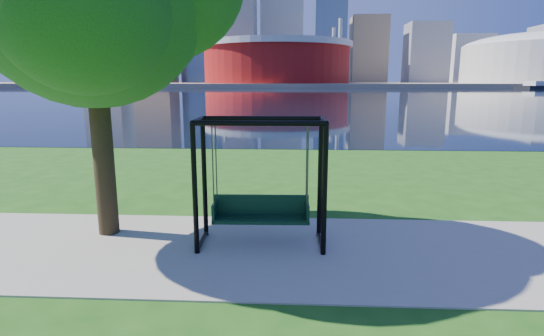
{
  "coord_description": "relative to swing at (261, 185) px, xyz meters",
  "views": [
    {
      "loc": [
        0.34,
        -8.25,
        3.26
      ],
      "look_at": [
        -0.1,
        0.0,
        1.56
      ],
      "focal_mm": 28.0,
      "sensor_mm": 36.0,
      "label": 1
    }
  ],
  "objects": [
    {
      "name": "ground",
      "position": [
        0.31,
        0.16,
        -1.24
      ],
      "size": [
        900.0,
        900.0,
        0.0
      ],
      "primitive_type": "plane",
      "color": "#1E5114",
      "rests_on": "ground"
    },
    {
      "name": "river",
      "position": [
        0.31,
        102.16,
        -1.23
      ],
      "size": [
        900.0,
        180.0,
        0.02
      ],
      "primitive_type": "cube",
      "color": "black",
      "rests_on": "ground"
    },
    {
      "name": "stadium",
      "position": [
        -9.69,
        235.16,
        12.99
      ],
      "size": [
        83.0,
        83.0,
        32.0
      ],
      "color": "maroon",
      "rests_on": "far_bank"
    },
    {
      "name": "skyline",
      "position": [
        -3.96,
        319.55,
        34.65
      ],
      "size": [
        392.0,
        66.0,
        96.5
      ],
      "color": "gray",
      "rests_on": "far_bank"
    },
    {
      "name": "far_bank",
      "position": [
        0.31,
        306.16,
        -0.24
      ],
      "size": [
        900.0,
        228.0,
        2.0
      ],
      "primitive_type": "cube",
      "color": "#937F60",
      "rests_on": "ground"
    },
    {
      "name": "path",
      "position": [
        0.31,
        -0.34,
        -1.22
      ],
      "size": [
        120.0,
        4.0,
        0.03
      ],
      "primitive_type": "cube",
      "color": "#9E937F",
      "rests_on": "ground"
    },
    {
      "name": "swing",
      "position": [
        0.0,
        0.0,
        0.0
      ],
      "size": [
        2.53,
        1.15,
        2.56
      ],
      "rotation": [
        0.0,
        0.0,
        0.03
      ],
      "color": "black",
      "rests_on": "ground"
    }
  ]
}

